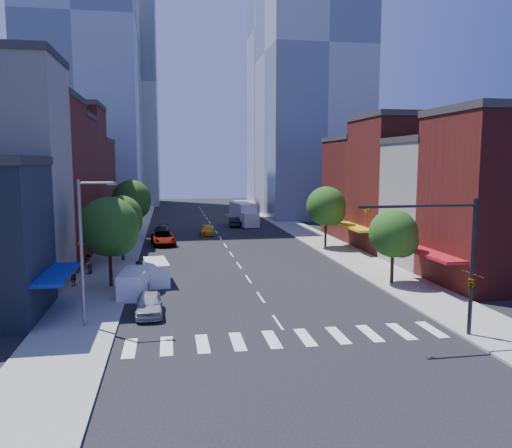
{
  "coord_description": "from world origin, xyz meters",
  "views": [
    {
      "loc": [
        -6.68,
        -30.18,
        10.2
      ],
      "look_at": [
        0.49,
        10.9,
        5.0
      ],
      "focal_mm": 35.0,
      "sensor_mm": 36.0,
      "label": 1
    }
  ],
  "objects": [
    {
      "name": "ground",
      "position": [
        0.0,
        0.0,
        0.0
      ],
      "size": [
        220.0,
        220.0,
        0.0
      ],
      "primitive_type": "plane",
      "color": "black",
      "rests_on": "ground"
    },
    {
      "name": "sidewalk_left",
      "position": [
        -12.5,
        40.0,
        0.07
      ],
      "size": [
        5.0,
        120.0,
        0.15
      ],
      "primitive_type": "cube",
      "color": "gray",
      "rests_on": "ground"
    },
    {
      "name": "sidewalk_right",
      "position": [
        12.5,
        40.0,
        0.07
      ],
      "size": [
        5.0,
        120.0,
        0.15
      ],
      "primitive_type": "cube",
      "color": "gray",
      "rests_on": "ground"
    },
    {
      "name": "crosswalk",
      "position": [
        0.0,
        -3.0,
        0.01
      ],
      "size": [
        19.0,
        3.0,
        0.01
      ],
      "primitive_type": "cube",
      "color": "silver",
      "rests_on": "ground"
    },
    {
      "name": "bldg_left_2",
      "position": [
        -21.0,
        20.5,
        8.0
      ],
      "size": [
        12.0,
        9.0,
        16.0
      ],
      "primitive_type": "cube",
      "color": "#571A14",
      "rests_on": "ground"
    },
    {
      "name": "bldg_left_3",
      "position": [
        -21.0,
        29.0,
        7.5
      ],
      "size": [
        12.0,
        8.0,
        15.0
      ],
      "primitive_type": "cube",
      "color": "#551615",
      "rests_on": "ground"
    },
    {
      "name": "bldg_left_4",
      "position": [
        -21.0,
        37.5,
        8.5
      ],
      "size": [
        12.0,
        9.0,
        17.0
      ],
      "primitive_type": "cube",
      "color": "#571A14",
      "rests_on": "ground"
    },
    {
      "name": "bldg_left_5",
      "position": [
        -21.0,
        47.0,
        6.5
      ],
      "size": [
        12.0,
        10.0,
        13.0
      ],
      "primitive_type": "cube",
      "color": "#551615",
      "rests_on": "ground"
    },
    {
      "name": "bldg_right_0",
      "position": [
        21.0,
        6.5,
        7.0
      ],
      "size": [
        12.0,
        9.0,
        14.0
      ],
      "primitive_type": "cube",
      "color": "#551615",
      "rests_on": "ground"
    },
    {
      "name": "bldg_right_1",
      "position": [
        21.0,
        15.0,
        6.0
      ],
      "size": [
        12.0,
        8.0,
        12.0
      ],
      "primitive_type": "cube",
      "color": "beige",
      "rests_on": "ground"
    },
    {
      "name": "bldg_right_2",
      "position": [
        21.0,
        24.0,
        7.5
      ],
      "size": [
        12.0,
        10.0,
        15.0
      ],
      "primitive_type": "cube",
      "color": "#571A14",
      "rests_on": "ground"
    },
    {
      "name": "bldg_right_3",
      "position": [
        21.0,
        34.0,
        6.5
      ],
      "size": [
        12.0,
        10.0,
        13.0
      ],
      "primitive_type": "cube",
      "color": "#551615",
      "rests_on": "ground"
    },
    {
      "name": "tower_nw",
      "position": [
        -22.0,
        70.0,
        35.0
      ],
      "size": [
        20.0,
        22.0,
        70.0
      ],
      "primitive_type": "cube",
      "color": "#8C99A8",
      "rests_on": "ground"
    },
    {
      "name": "tower_ne",
      "position": [
        20.0,
        62.0,
        30.0
      ],
      "size": [
        18.0,
        20.0,
        60.0
      ],
      "primitive_type": "cube",
      "color": "#9EA5AD",
      "rests_on": "ground"
    },
    {
      "name": "tower_far_e",
      "position": [
        24.0,
        85.0,
        40.0
      ],
      "size": [
        22.0,
        22.0,
        80.0
      ],
      "primitive_type": "cube",
      "color": "#8C99A8",
      "rests_on": "ground"
    },
    {
      "name": "tower_far_w",
      "position": [
        -18.0,
        95.0,
        28.0
      ],
      "size": [
        18.0,
        18.0,
        56.0
      ],
      "primitive_type": "cube",
      "color": "#9EA5AD",
      "rests_on": "ground"
    },
    {
      "name": "traffic_signal",
      "position": [
        9.94,
        -4.5,
        4.16
      ],
      "size": [
        7.24,
        2.24,
        8.0
      ],
      "color": "black",
      "rests_on": "sidewalk_right"
    },
    {
      "name": "streetlight",
      "position": [
        -11.81,
        1.0,
        5.28
      ],
      "size": [
        2.25,
        0.25,
        9.0
      ],
      "color": "slate",
      "rests_on": "sidewalk_left"
    },
    {
      "name": "tree_left_near",
      "position": [
        -11.35,
        10.92,
        4.87
      ],
      "size": [
        4.8,
        4.8,
        7.3
      ],
      "color": "black",
      "rests_on": "sidewalk_left"
    },
    {
      "name": "tree_left_mid",
      "position": [
        -11.35,
        21.92,
        4.53
      ],
      "size": [
        4.2,
        4.2,
        6.65
      ],
      "color": "black",
      "rests_on": "sidewalk_left"
    },
    {
      "name": "tree_left_far",
      "position": [
        -11.35,
        35.92,
        5.2
      ],
      "size": [
        5.0,
        5.0,
        7.75
      ],
      "color": "black",
      "rests_on": "sidewalk_left"
    },
    {
      "name": "tree_right_near",
      "position": [
        11.65,
        7.92,
        4.19
      ],
      "size": [
        4.0,
        4.0,
        6.2
      ],
      "color": "black",
      "rests_on": "sidewalk_right"
    },
    {
      "name": "tree_right_far",
      "position": [
        11.65,
        25.92,
        4.86
      ],
      "size": [
        4.6,
        4.6,
        7.2
      ],
      "color": "black",
      "rests_on": "sidewalk_right"
    },
    {
      "name": "parked_car_front",
      "position": [
        -8.16,
        3.03,
        0.75
      ],
      "size": [
        1.88,
        4.44,
        1.5
      ],
      "primitive_type": "imported",
      "rotation": [
        0.0,
        0.0,
        0.02
      ],
      "color": "#A8A9AD",
      "rests_on": "ground"
    },
    {
      "name": "parked_car_second",
      "position": [
        -9.05,
        14.36,
        0.66
      ],
      "size": [
        1.64,
        4.09,
        1.32
      ],
      "primitive_type": "imported",
      "rotation": [
        0.0,
        0.0,
        0.06
      ],
      "color": "black",
      "rests_on": "ground"
    },
    {
      "name": "parked_car_third",
      "position": [
        -7.5,
        31.77,
        0.81
      ],
      "size": [
        3.36,
        6.1,
        1.62
      ],
      "primitive_type": "imported",
      "rotation": [
        0.0,
        0.0,
        0.12
      ],
      "color": "#999999",
      "rests_on": "ground"
    },
    {
      "name": "parked_car_rear",
      "position": [
        -7.87,
        38.73,
        0.75
      ],
      "size": [
        2.52,
        5.31,
        1.5
      ],
      "primitive_type": "imported",
      "rotation": [
        0.0,
        0.0,
        -0.08
      ],
      "color": "black",
      "rests_on": "ground"
    },
    {
      "name": "cargo_van_near",
      "position": [
        -9.51,
        8.18,
        0.96
      ],
      "size": [
        2.27,
        4.72,
        1.95
      ],
      "rotation": [
        0.0,
        0.0,
        -0.1
      ],
      "color": "white",
      "rests_on": "ground"
    },
    {
      "name": "cargo_van_far",
      "position": [
        -7.88,
        11.88,
        0.95
      ],
      "size": [
        2.33,
        4.71,
        1.93
      ],
      "rotation": [
        0.0,
        0.0,
        0.12
      ],
      "color": "white",
      "rests_on": "ground"
    },
    {
      "name": "taxi",
      "position": [
        -1.52,
        39.53,
        0.65
      ],
      "size": [
        1.93,
        4.54,
        1.31
      ],
      "primitive_type": "imported",
      "rotation": [
        0.0,
        0.0,
        -0.02
      ],
      "color": "#EDA90C",
      "rests_on": "ground"
    },
    {
      "name": "traffic_car_oncoming",
      "position": [
        3.41,
        47.83,
        0.74
      ],
      "size": [
        1.91,
        4.61,
        1.48
      ],
      "primitive_type": "imported",
      "rotation": [
        0.0,
        0.0,
        3.07
      ],
      "color": "black",
      "rests_on": "ground"
    },
    {
      "name": "traffic_car_far",
      "position": [
        6.68,
        53.94,
        0.77
      ],
      "size": [
        2.2,
        4.64,
        1.53
      ],
      "primitive_type": "imported",
      "rotation": [
        0.0,
        0.0,
        3.05
      ],
      "color": "#999999",
      "rests_on": "ground"
    },
    {
      "name": "box_truck",
      "position": [
        5.19,
        49.31,
        1.7
      ],
      "size": [
        3.66,
        9.2,
        3.6
      ],
      "rotation": [
        0.0,
        0.0,
        0.12
      ],
      "color": "silver",
      "rests_on": "ground"
    },
    {
      "name": "pedestrian_near",
      "position": [
        -14.5,
        11.58,
        1.07
      ],
      "size": [
        0.66,
        0.79,
        1.84
      ],
      "primitive_type": "imported",
      "rotation": [
        0.0,
        0.0,
        1.18
      ],
      "color": "#999999",
      "rests_on": "sidewalk_left"
    },
    {
      "name": "pedestrian_far",
      "position": [
        -14.05,
        15.95,
        1.04
      ],
      "size": [
        0.95,
        1.05,
        1.77
      ],
      "primitive_type": "imported",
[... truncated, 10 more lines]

